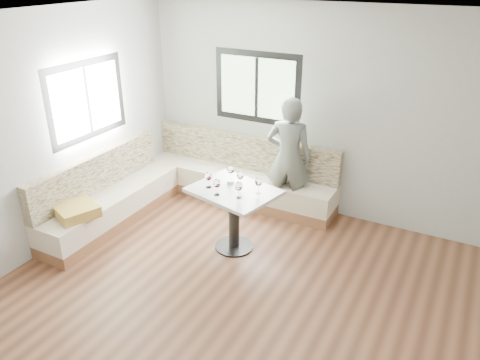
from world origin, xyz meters
The scene contains 11 objects.
room centered at (-0.08, 0.08, 1.41)m, with size 5.01×5.01×2.81m.
banquette centered at (-1.59, 1.62, 0.33)m, with size 2.90×2.80×0.95m.
table centered at (-0.48, 1.06, 0.60)m, with size 1.11×0.95×0.80m.
person centered at (-0.25, 2.17, 0.84)m, with size 0.61×0.40×1.68m, color slate.
olive_ramekin centered at (-0.61, 1.19, 0.82)m, with size 0.09×0.09×0.04m.
wine_glass_a centered at (-0.77, 0.97, 0.94)m, with size 0.09×0.09×0.20m.
wine_glass_b centered at (-0.59, 0.85, 0.94)m, with size 0.09×0.09×0.20m.
wine_glass_c centered at (-0.33, 0.90, 0.94)m, with size 0.09×0.09×0.20m.
wine_glass_d centered at (-0.46, 1.18, 0.94)m, with size 0.09×0.09×0.20m.
wine_glass_e centered at (-0.19, 1.11, 0.94)m, with size 0.09×0.09×0.20m.
wine_glass_f centered at (-0.64, 1.26, 0.94)m, with size 0.09×0.09×0.20m.
Camera 1 is at (1.90, -3.25, 3.22)m, focal length 35.00 mm.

